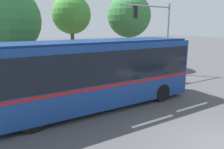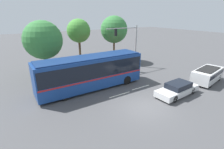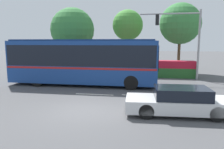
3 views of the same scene
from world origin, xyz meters
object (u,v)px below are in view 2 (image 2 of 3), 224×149
Objects in this scene: street_tree_left at (43,40)px; street_tree_centre at (79,31)px; sedan_foreground at (177,89)px; traffic_light_pole at (129,40)px; suv_left_lane at (207,74)px; city_bus at (91,71)px; street_tree_right at (114,30)px.

street_tree_centre is (5.55, 2.59, 0.58)m from street_tree_left.
traffic_light_pole is (1.56, 9.67, 3.38)m from sedan_foreground.
suv_left_lane is 0.82× the size of traffic_light_pole.
city_bus is at bearing -105.44° from street_tree_centre.
suv_left_lane is at bearing -56.80° from street_tree_centre.
city_bus is 11.76m from street_tree_right.
sedan_foreground is 0.70× the size of street_tree_centre.
traffic_light_pole is 0.88× the size of street_tree_left.
city_bus is at bearing -135.08° from street_tree_right.
street_tree_right is (0.17, 4.20, 1.14)m from traffic_light_pole.
traffic_light_pole reaches higher than sedan_foreground.
suv_left_lane is at bearing -179.85° from sedan_foreground.
street_tree_left is (-3.08, 6.36, 2.56)m from city_bus.
city_bus is 9.80m from street_tree_centre.
suv_left_lane is 14.71m from street_tree_right.
street_tree_centre reaches higher than street_tree_left.
street_tree_centre reaches higher than suv_left_lane.
street_tree_centre is at bearing 74.65° from city_bus.
street_tree_centre is (2.47, 8.95, 3.14)m from city_bus.
sedan_foreground is at bearing -75.56° from street_tree_centre.
street_tree_centre is (-5.38, 5.15, 1.12)m from traffic_light_pole.
sedan_foreground is 0.71× the size of street_tree_left.
street_tree_centre is at bearing -43.77° from traffic_light_pole.
street_tree_left reaches higher than suv_left_lane.
city_bus is 1.53× the size of street_tree_right.
suv_left_lane is at bearing -73.80° from street_tree_right.
street_tree_right is (1.73, 13.87, 4.52)m from sedan_foreground.
suv_left_lane is (11.95, -5.55, -1.02)m from city_bus.
suv_left_lane is 17.81m from street_tree_centre.
sedan_foreground is 15.90m from street_tree_left.
street_tree_left is at bearing -171.60° from street_tree_right.
city_bus is at bearing -46.20° from sedan_foreground.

